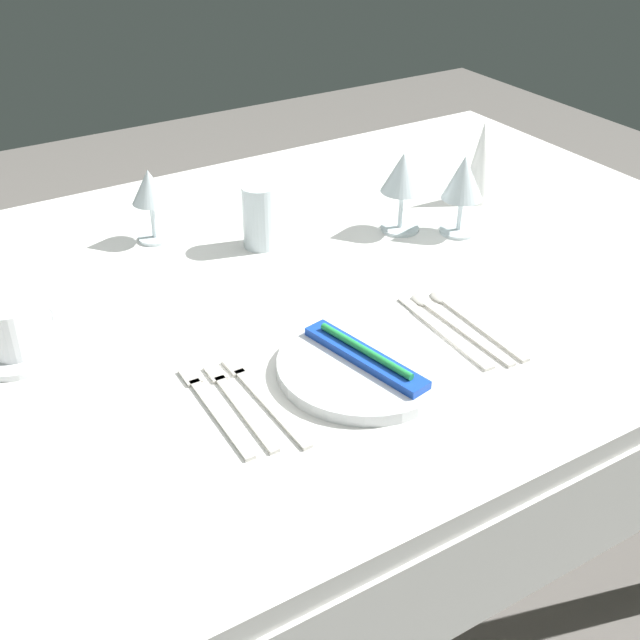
# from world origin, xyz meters

# --- Properties ---
(ground_plane) EXTENTS (6.00, 6.00, 0.00)m
(ground_plane) POSITION_xyz_m (0.00, 0.00, 0.00)
(ground_plane) COLOR slate
(dining_table) EXTENTS (1.80, 1.11, 0.74)m
(dining_table) POSITION_xyz_m (0.00, 0.00, 0.66)
(dining_table) COLOR white
(dining_table) RESTS_ON ground
(dinner_plate) EXTENTS (0.25, 0.25, 0.02)m
(dinner_plate) POSITION_xyz_m (0.02, -0.27, 0.75)
(dinner_plate) COLOR white
(dinner_plate) RESTS_ON dining_table
(toothbrush_package) EXTENTS (0.08, 0.21, 0.02)m
(toothbrush_package) POSITION_xyz_m (0.02, -0.27, 0.77)
(toothbrush_package) COLOR blue
(toothbrush_package) RESTS_ON dinner_plate
(fork_outer) EXTENTS (0.02, 0.22, 0.00)m
(fork_outer) POSITION_xyz_m (-0.14, -0.25, 0.74)
(fork_outer) COLOR beige
(fork_outer) RESTS_ON dining_table
(fork_inner) EXTENTS (0.03, 0.21, 0.00)m
(fork_inner) POSITION_xyz_m (-0.17, -0.24, 0.74)
(fork_inner) COLOR beige
(fork_inner) RESTS_ON dining_table
(fork_salad) EXTENTS (0.02, 0.21, 0.00)m
(fork_salad) POSITION_xyz_m (-0.20, -0.23, 0.74)
(fork_salad) COLOR beige
(fork_salad) RESTS_ON dining_table
(dinner_knife) EXTENTS (0.03, 0.22, 0.00)m
(dinner_knife) POSITION_xyz_m (0.17, -0.25, 0.74)
(dinner_knife) COLOR beige
(dinner_knife) RESTS_ON dining_table
(spoon_soup) EXTENTS (0.03, 0.23, 0.01)m
(spoon_soup) POSITION_xyz_m (0.20, -0.22, 0.74)
(spoon_soup) COLOR beige
(spoon_soup) RESTS_ON dining_table
(spoon_dessert) EXTENTS (0.03, 0.22, 0.01)m
(spoon_dessert) POSITION_xyz_m (0.23, -0.23, 0.74)
(spoon_dessert) COLOR beige
(spoon_dessert) RESTS_ON dining_table
(saucer_left) EXTENTS (0.13, 0.13, 0.01)m
(saucer_left) POSITION_xyz_m (-0.39, 0.03, 0.74)
(saucer_left) COLOR white
(saucer_left) RESTS_ON dining_table
(coffee_cup_left) EXTENTS (0.10, 0.08, 0.07)m
(coffee_cup_left) POSITION_xyz_m (-0.39, 0.03, 0.79)
(coffee_cup_left) COLOR white
(coffee_cup_left) RESTS_ON saucer_left
(wine_glass_centre) EXTENTS (0.08, 0.08, 0.15)m
(wine_glass_centre) POSITION_xyz_m (0.33, 0.07, 0.85)
(wine_glass_centre) COLOR silver
(wine_glass_centre) RESTS_ON dining_table
(wine_glass_left) EXTENTS (0.07, 0.07, 0.13)m
(wine_glass_left) POSITION_xyz_m (-0.08, 0.27, 0.84)
(wine_glass_left) COLOR silver
(wine_glass_left) RESTS_ON dining_table
(wine_glass_right) EXTENTS (0.08, 0.08, 0.15)m
(wine_glass_right) POSITION_xyz_m (0.41, 0.01, 0.84)
(wine_glass_right) COLOR silver
(wine_glass_right) RESTS_ON dining_table
(drink_tumbler) EXTENTS (0.06, 0.06, 0.11)m
(drink_tumbler) POSITION_xyz_m (0.07, 0.15, 0.79)
(drink_tumbler) COLOR silver
(drink_tumbler) RESTS_ON dining_table
(napkin_folded) EXTENTS (0.07, 0.07, 0.16)m
(napkin_folded) POSITION_xyz_m (0.54, 0.10, 0.82)
(napkin_folded) COLOR white
(napkin_folded) RESTS_ON dining_table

